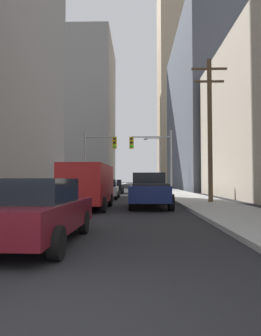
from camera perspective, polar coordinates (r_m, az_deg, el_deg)
sidewalk_left at (r=52.98m, az=-5.05°, el=-3.90°), size 3.39×160.00×0.15m
sidewalk_right at (r=52.82m, az=5.84°, el=-3.90°), size 3.39×160.00×0.15m
pickup_truck_navy at (r=16.03m, az=3.79°, el=-4.35°), size 2.20×5.47×1.90m
cargo_van_red at (r=15.08m, az=-8.25°, el=-3.11°), size 2.16×5.25×2.26m
sedan_maroon at (r=7.12m, az=-18.19°, el=-8.03°), size 1.96×4.26×1.52m
sedan_silver at (r=22.82m, az=-4.81°, el=-4.17°), size 1.95×4.25×1.52m
sedan_grey at (r=36.12m, az=2.70°, el=-3.51°), size 1.95×4.25×1.52m
sedan_black at (r=32.17m, az=-3.18°, el=-3.65°), size 1.95×4.22×1.52m
sedan_green at (r=53.77m, az=2.31°, el=-3.14°), size 1.95×4.26×1.52m
traffic_signal_near_left at (r=26.49m, az=-6.33°, el=3.09°), size 2.99×0.44×6.00m
traffic_signal_near_right at (r=26.30m, az=4.43°, el=3.21°), size 3.86×0.44×6.00m
utility_pole_right at (r=18.72m, az=15.37°, el=7.84°), size 2.20×0.28×9.03m
street_lamp_right at (r=40.44m, az=5.28°, el=1.96°), size 2.37×0.32×7.50m
building_left_far_tower at (r=97.75m, az=-10.30°, el=10.52°), size 22.49×26.73×46.50m
building_right_mid_block at (r=52.12m, az=19.36°, el=10.56°), size 18.67×29.07×26.07m
building_right_far_highrise at (r=101.10m, az=11.84°, el=15.89°), size 21.15×18.38×66.18m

